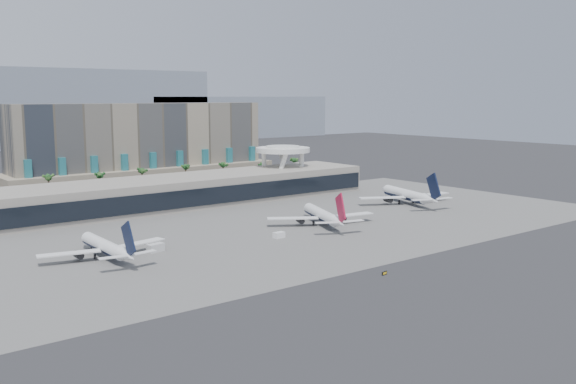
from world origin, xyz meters
TOP-DOWN VIEW (x-y plane):
  - ground at (0.00, 0.00)m, footprint 900.00×900.00m
  - apron_pad at (0.00, 55.00)m, footprint 260.00×130.00m
  - mountain_ridge at (27.88, 470.00)m, footprint 680.00×60.00m
  - hotel at (10.00, 174.41)m, footprint 140.00×30.00m
  - terminal at (0.00, 109.84)m, footprint 170.00×32.50m
  - saucer_structure at (55.00, 116.00)m, footprint 26.00×26.00m
  - palm_row at (7.00, 145.00)m, footprint 157.80×2.80m
  - airliner_left at (-64.35, 44.31)m, footprint 37.59×38.68m
  - airliner_centre at (15.03, 41.55)m, footprint 38.01×39.22m
  - airliner_right at (73.60, 53.34)m, footprint 42.34×43.87m
  - service_vehicle_a at (-49.91, 42.30)m, footprint 5.44×3.40m
  - service_vehicle_b at (-9.92, 34.59)m, footprint 3.85×2.37m
  - taxiway_sign at (-15.03, -16.63)m, footprint 2.01×0.61m

SIDE VIEW (x-z plane):
  - ground at x=0.00m, z-range 0.00..0.00m
  - apron_pad at x=0.00m, z-range 0.00..0.06m
  - taxiway_sign at x=-15.03m, z-range 0.00..0.90m
  - service_vehicle_b at x=-9.92m, z-range 0.00..1.91m
  - service_vehicle_a at x=-49.91m, z-range 0.00..2.48m
  - airliner_left at x=-64.35m, z-range -3.31..10.05m
  - airliner_centre at x=15.03m, z-range -3.53..10.73m
  - airliner_right at x=73.60m, z-range -3.85..11.70m
  - terminal at x=0.00m, z-range -0.73..13.77m
  - palm_row at x=7.00m, z-range 3.95..17.05m
  - hotel at x=10.00m, z-range -4.19..37.81m
  - saucer_structure at x=55.00m, z-range 7.51..29.40m
  - mountain_ridge at x=27.88m, z-range -5.11..64.89m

